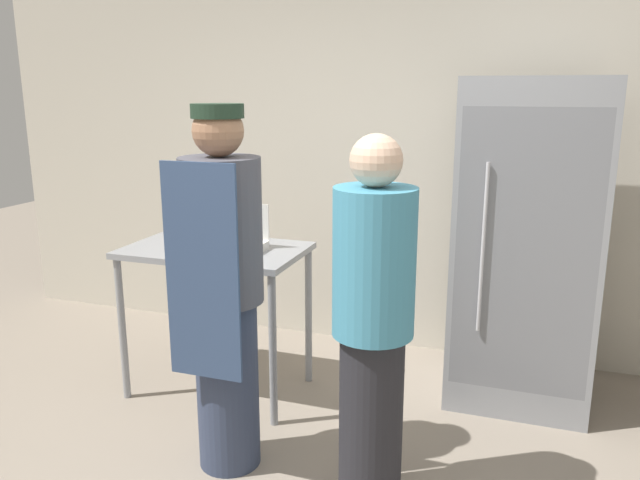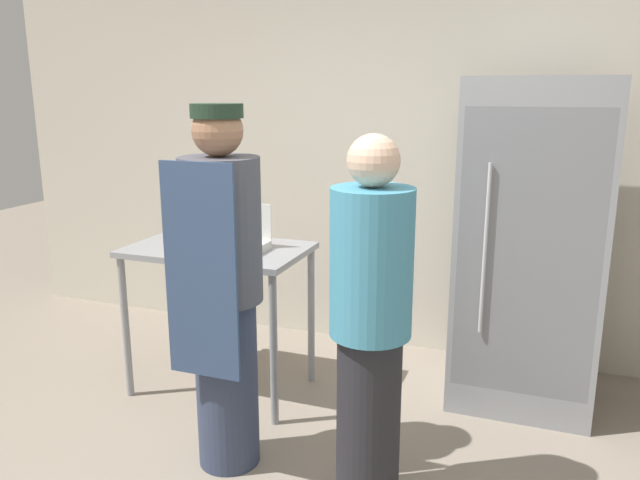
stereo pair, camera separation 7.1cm
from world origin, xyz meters
TOP-DOWN VIEW (x-y plane):
  - back_wall at (0.00, 2.24)m, footprint 6.40×0.12m
  - refrigerator at (0.89, 1.62)m, footprint 0.80×0.69m
  - prep_counter at (-0.87, 1.13)m, footprint 1.06×0.65m
  - donut_box at (-0.69, 1.10)m, footprint 0.27×0.22m
  - blender_pitcher at (-1.06, 1.27)m, footprint 0.13×0.13m
  - person_baker at (-0.45, 0.43)m, footprint 0.38×0.39m
  - person_customer at (0.29, 0.38)m, footprint 0.35×0.35m

SIDE VIEW (x-z plane):
  - prep_counter at x=-0.87m, z-range 0.34..1.26m
  - person_customer at x=0.29m, z-range 0.02..1.69m
  - person_baker at x=-0.45m, z-range 0.04..1.81m
  - refrigerator at x=0.89m, z-range 0.00..1.91m
  - donut_box at x=-0.69m, z-range 0.83..1.10m
  - blender_pitcher at x=-1.06m, z-range 0.90..1.18m
  - back_wall at x=0.00m, z-range 0.00..3.04m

